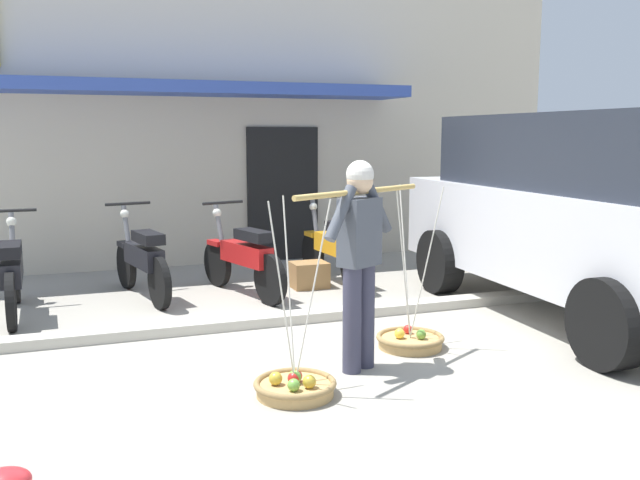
% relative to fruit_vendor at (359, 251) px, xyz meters
% --- Properties ---
extents(ground_plane, '(90.00, 90.00, 0.00)m').
position_rel_fruit_vendor_xyz_m(ground_plane, '(-0.42, 0.83, -0.98)').
color(ground_plane, '#9E998C').
extents(sidewalk_curb, '(20.00, 0.24, 0.10)m').
position_rel_fruit_vendor_xyz_m(sidewalk_curb, '(-0.42, 1.53, -0.93)').
color(sidewalk_curb, '#BAB4A5').
rests_on(sidewalk_curb, ground).
extents(fruit_vendor, '(1.35, 0.79, 1.70)m').
position_rel_fruit_vendor_xyz_m(fruit_vendor, '(0.00, 0.00, 0.00)').
color(fruit_vendor, '#38384C').
rests_on(fruit_vendor, ground).
extents(fruit_basket_left_side, '(0.61, 0.61, 1.45)m').
position_rel_fruit_vendor_xyz_m(fruit_basket_left_side, '(0.66, 0.37, -0.90)').
color(fruit_basket_left_side, tan).
rests_on(fruit_basket_left_side, ground).
extents(fruit_basket_right_side, '(0.61, 0.61, 1.45)m').
position_rel_fruit_vendor_xyz_m(fruit_basket_right_side, '(-0.67, -0.38, -0.90)').
color(fruit_basket_right_side, tan).
rests_on(fruit_basket_right_side, ground).
extents(motorcycle_nearest_shop, '(0.54, 1.82, 1.09)m').
position_rel_fruit_vendor_xyz_m(motorcycle_nearest_shop, '(-2.74, 2.76, -0.52)').
color(motorcycle_nearest_shop, black).
rests_on(motorcycle_nearest_shop, ground).
extents(motorcycle_second_in_row, '(0.58, 1.80, 1.09)m').
position_rel_fruit_vendor_xyz_m(motorcycle_second_in_row, '(-1.38, 3.13, -0.52)').
color(motorcycle_second_in_row, black).
rests_on(motorcycle_second_in_row, ground).
extents(motorcycle_third_in_row, '(0.68, 1.77, 1.09)m').
position_rel_fruit_vendor_xyz_m(motorcycle_third_in_row, '(-0.24, 2.86, -0.52)').
color(motorcycle_third_in_row, black).
rests_on(motorcycle_third_in_row, ground).
extents(motorcycle_end_of_row, '(0.54, 1.82, 1.09)m').
position_rel_fruit_vendor_xyz_m(motorcycle_end_of_row, '(1.00, 3.15, -0.52)').
color(motorcycle_end_of_row, black).
rests_on(motorcycle_end_of_row, ground).
extents(parked_truck, '(2.31, 4.88, 2.10)m').
position_rel_fruit_vendor_xyz_m(parked_truck, '(2.90, 0.69, 0.15)').
color(parked_truck, silver).
rests_on(parked_truck, ground).
extents(storefront_building, '(13.00, 6.00, 4.20)m').
position_rel_fruit_vendor_xyz_m(storefront_building, '(-1.05, 7.50, 1.13)').
color(storefront_building, beige).
rests_on(storefront_building, ground).
extents(wooden_crate, '(0.44, 0.36, 0.32)m').
position_rel_fruit_vendor_xyz_m(wooden_crate, '(0.63, 3.02, -0.82)').
color(wooden_crate, olive).
rests_on(wooden_crate, ground).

